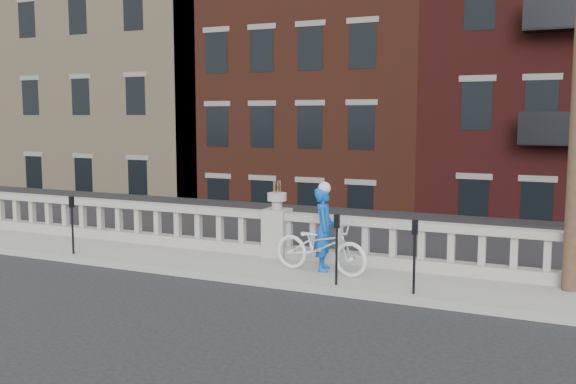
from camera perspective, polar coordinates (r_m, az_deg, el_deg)
ground at (r=11.61m, az=-9.65°, el=-10.19°), size 120.00×120.00×0.00m
sidewalk at (r=14.07m, az=-2.67°, el=-6.76°), size 32.00×2.20×0.15m
balustrade at (r=14.78m, az=-0.98°, el=-3.85°), size 28.00×0.34×1.03m
planter_pedestal at (r=14.75m, az=-0.98°, el=-3.13°), size 0.55×0.55×1.76m
lower_level at (r=32.69m, az=14.76°, el=5.28°), size 80.00×44.00×20.80m
parking_meter_a at (r=15.78m, az=-18.64°, el=-2.23°), size 0.10×0.09×1.36m
parking_meter_b at (r=12.26m, az=4.34°, el=-4.40°), size 0.10×0.09×1.36m
parking_meter_c at (r=11.83m, az=11.18°, el=-4.92°), size 0.10×0.09×1.36m
bicycle at (r=13.25m, az=2.93°, el=-4.82°), size 2.19×1.01×1.11m
cyclist at (r=13.39m, az=3.24°, el=-3.29°), size 0.59×0.73×1.75m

